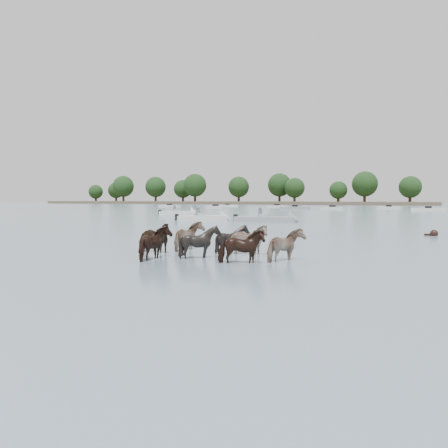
% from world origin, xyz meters
% --- Properties ---
extents(ground, '(400.00, 400.00, 0.00)m').
position_xyz_m(ground, '(0.00, 0.00, 0.00)').
color(ground, slate).
rests_on(ground, ground).
extents(shoreline, '(160.00, 30.00, 1.00)m').
position_xyz_m(shoreline, '(-70.00, 150.00, 0.50)').
color(shoreline, '#4C4233').
rests_on(shoreline, ground).
extents(pony_herd, '(6.64, 4.47, 1.32)m').
position_xyz_m(pony_herd, '(-0.38, 1.75, 0.48)').
color(pony_herd, black).
rests_on(pony_herd, ground).
extents(swimming_pony, '(0.72, 0.44, 0.44)m').
position_xyz_m(swimming_pony, '(6.92, 14.74, 0.10)').
color(swimming_pony, black).
rests_on(swimming_pony, ground).
extents(motorboat_a, '(5.07, 4.11, 1.92)m').
position_xyz_m(motorboat_a, '(-11.94, 24.52, 0.23)').
color(motorboat_a, silver).
rests_on(motorboat_a, ground).
extents(motorboat_b, '(5.96, 2.63, 1.92)m').
position_xyz_m(motorboat_b, '(-5.77, 24.84, 0.22)').
color(motorboat_b, gray).
rests_on(motorboat_b, ground).
extents(motorboat_f, '(5.07, 3.45, 1.92)m').
position_xyz_m(motorboat_f, '(-21.51, 36.04, 0.23)').
color(motorboat_f, silver).
rests_on(motorboat_f, ground).
extents(distant_flotilla, '(103.80, 23.90, 0.93)m').
position_xyz_m(distant_flotilla, '(-0.66, 78.78, 0.26)').
color(distant_flotilla, silver).
rests_on(distant_flotilla, ground).
extents(treeline, '(145.44, 23.01, 12.26)m').
position_xyz_m(treeline, '(-70.07, 151.07, 6.84)').
color(treeline, '#382619').
rests_on(treeline, ground).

